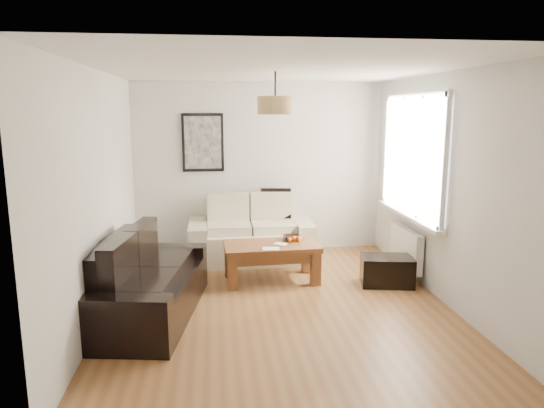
{
  "coord_description": "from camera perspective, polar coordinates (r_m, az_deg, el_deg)",
  "views": [
    {
      "loc": [
        -0.7,
        -5.22,
        2.17
      ],
      "look_at": [
        0.0,
        0.6,
        1.05
      ],
      "focal_mm": 32.3,
      "sensor_mm": 36.0,
      "label": 1
    }
  ],
  "objects": [
    {
      "name": "sofa_leather",
      "position": [
        5.43,
        -14.35,
        -8.36
      ],
      "size": [
        1.24,
        2.06,
        0.84
      ],
      "primitive_type": null,
      "rotation": [
        0.0,
        0.0,
        1.41
      ],
      "color": "black",
      "rests_on": "floor"
    },
    {
      "name": "loveseat_cream",
      "position": [
        7.23,
        -2.51,
        -2.97
      ],
      "size": [
        1.81,
        1.0,
        0.89
      ],
      "primitive_type": null,
      "rotation": [
        0.0,
        0.0,
        0.01
      ],
      "color": "beige",
      "rests_on": "floor"
    },
    {
      "name": "floor",
      "position": [
        5.7,
        0.74,
        -11.57
      ],
      "size": [
        4.5,
        4.5,
        0.0
      ],
      "primitive_type": "plane",
      "color": "brown",
      "rests_on": "ground"
    },
    {
      "name": "fruit_bowl",
      "position": [
        6.48,
        2.3,
        -3.93
      ],
      "size": [
        0.24,
        0.24,
        0.06
      ],
      "primitive_type": "imported",
      "rotation": [
        0.0,
        0.0,
        -0.03
      ],
      "color": "black",
      "rests_on": "coffee_table"
    },
    {
      "name": "wall_front",
      "position": [
        3.18,
        6.18,
        -5.19
      ],
      "size": [
        3.8,
        0.04,
        2.6
      ],
      "primitive_type": null,
      "color": "silver",
      "rests_on": "floor"
    },
    {
      "name": "coffee_table",
      "position": [
        6.36,
        -0.08,
        -6.8
      ],
      "size": [
        1.23,
        0.71,
        0.49
      ],
      "primitive_type": null,
      "rotation": [
        0.0,
        0.0,
        0.04
      ],
      "color": "brown",
      "rests_on": "floor"
    },
    {
      "name": "poster",
      "position": [
        7.46,
        -8.06,
        7.1
      ],
      "size": [
        0.62,
        0.04,
        0.87
      ],
      "primitive_type": null,
      "color": "black",
      "rests_on": "wall_back"
    },
    {
      "name": "orange_b",
      "position": [
        6.38,
        3.1,
        -4.07
      ],
      "size": [
        0.1,
        0.1,
        0.08
      ],
      "primitive_type": "sphere",
      "rotation": [
        0.0,
        0.0,
        -0.28
      ],
      "color": "#F05414",
      "rests_on": "fruit_bowl"
    },
    {
      "name": "ottoman",
      "position": [
        6.4,
        13.26,
        -7.57
      ],
      "size": [
        0.71,
        0.53,
        0.37
      ],
      "primitive_type": "cube",
      "rotation": [
        0.0,
        0.0,
        -0.19
      ],
      "color": "black",
      "rests_on": "floor"
    },
    {
      "name": "papers",
      "position": [
        6.06,
        -0.12,
        -5.22
      ],
      "size": [
        0.22,
        0.17,
        0.01
      ],
      "primitive_type": "cube",
      "rotation": [
        0.0,
        0.0,
        -0.1
      ],
      "color": "silver",
      "rests_on": "coffee_table"
    },
    {
      "name": "cushion_right",
      "position": [
        7.41,
        0.45,
        0.05
      ],
      "size": [
        0.47,
        0.2,
        0.46
      ],
      "primitive_type": "cube",
      "rotation": [
        0.0,
        0.0,
        -0.12
      ],
      "color": "black",
      "rests_on": "loveseat_cream"
    },
    {
      "name": "wall_back",
      "position": [
        7.55,
        -1.5,
        4.21
      ],
      "size": [
        3.8,
        0.04,
        2.6
      ],
      "primitive_type": null,
      "color": "silver",
      "rests_on": "floor"
    },
    {
      "name": "wall_right",
      "position": [
        5.9,
        19.4,
        1.71
      ],
      "size": [
        0.04,
        4.5,
        2.6
      ],
      "primitive_type": null,
      "color": "silver",
      "rests_on": "floor"
    },
    {
      "name": "window_bay",
      "position": [
        6.57,
        16.18,
        5.41
      ],
      "size": [
        0.14,
        1.9,
        1.6
      ],
      "primitive_type": null,
      "color": "white",
      "rests_on": "wall_right"
    },
    {
      "name": "cushion_left",
      "position": [
        7.36,
        -5.93,
        -0.3
      ],
      "size": [
        0.41,
        0.17,
        0.4
      ],
      "primitive_type": "cube",
      "rotation": [
        0.0,
        0.0,
        -0.11
      ],
      "color": "black",
      "rests_on": "loveseat_cream"
    },
    {
      "name": "orange_a",
      "position": [
        6.39,
        2.62,
        -4.05
      ],
      "size": [
        0.08,
        0.08,
        0.07
      ],
      "primitive_type": "sphere",
      "rotation": [
        0.0,
        0.0,
        0.26
      ],
      "color": "orange",
      "rests_on": "fruit_bowl"
    },
    {
      "name": "radiator",
      "position": [
        6.77,
        15.33,
        -4.91
      ],
      "size": [
        0.1,
        0.9,
        0.52
      ],
      "primitive_type": "cube",
      "color": "white",
      "rests_on": "wall_right"
    },
    {
      "name": "wall_left",
      "position": [
        5.43,
        -19.53,
        0.96
      ],
      "size": [
        0.04,
        4.5,
        2.6
      ],
      "primitive_type": null,
      "color": "silver",
      "rests_on": "floor"
    },
    {
      "name": "ceiling",
      "position": [
        5.29,
        0.81,
        15.47
      ],
      "size": [
        3.8,
        4.5,
        0.0
      ],
      "primitive_type": null,
      "color": "white",
      "rests_on": "floor"
    },
    {
      "name": "pendant_shade",
      "position": [
        5.57,
        0.38,
        11.43
      ],
      "size": [
        0.4,
        0.4,
        0.2
      ],
      "primitive_type": "cylinder",
      "color": "tan",
      "rests_on": "ceiling"
    },
    {
      "name": "orange_c",
      "position": [
        6.36,
        2.06,
        -4.13
      ],
      "size": [
        0.07,
        0.07,
        0.06
      ],
      "primitive_type": "sphere",
      "rotation": [
        0.0,
        0.0,
        -0.2
      ],
      "color": "#DB5512",
      "rests_on": "fruit_bowl"
    }
  ]
}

